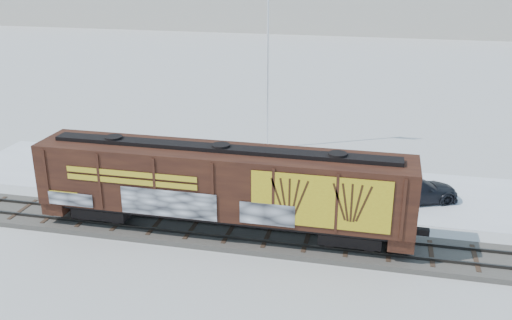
% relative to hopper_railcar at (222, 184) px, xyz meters
% --- Properties ---
extents(ground, '(500.00, 500.00, 0.00)m').
position_rel_hopper_railcar_xyz_m(ground, '(0.37, 0.01, -2.92)').
color(ground, white).
rests_on(ground, ground).
extents(rail_track, '(50.00, 3.40, 0.43)m').
position_rel_hopper_railcar_xyz_m(rail_track, '(0.37, 0.01, -2.78)').
color(rail_track, '#59544C').
rests_on(rail_track, ground).
extents(parking_strip, '(40.00, 8.00, 0.03)m').
position_rel_hopper_railcar_xyz_m(parking_strip, '(0.37, 7.51, -2.91)').
color(parking_strip, white).
rests_on(parking_strip, ground).
extents(hopper_railcar, '(18.96, 3.06, 4.46)m').
position_rel_hopper_railcar_xyz_m(hopper_railcar, '(0.00, 0.00, 0.00)').
color(hopper_railcar, black).
rests_on(hopper_railcar, rail_track).
extents(flagpole, '(2.30, 0.90, 13.33)m').
position_rel_hopper_railcar_xyz_m(flagpole, '(-0.53, 14.20, 2.14)').
color(flagpole, silver).
rests_on(flagpole, ground).
extents(car_silver, '(4.21, 1.79, 1.42)m').
position_rel_hopper_railcar_xyz_m(car_silver, '(-8.93, 7.72, -2.19)').
color(car_silver, silver).
rests_on(car_silver, parking_strip).
extents(car_white, '(4.28, 2.05, 1.35)m').
position_rel_hopper_railcar_xyz_m(car_white, '(3.41, 7.50, -2.22)').
color(car_white, white).
rests_on(car_white, parking_strip).
extents(car_dark, '(5.45, 3.87, 1.47)m').
position_rel_hopper_railcar_xyz_m(car_dark, '(9.79, 6.63, -2.16)').
color(car_dark, black).
rests_on(car_dark, parking_strip).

